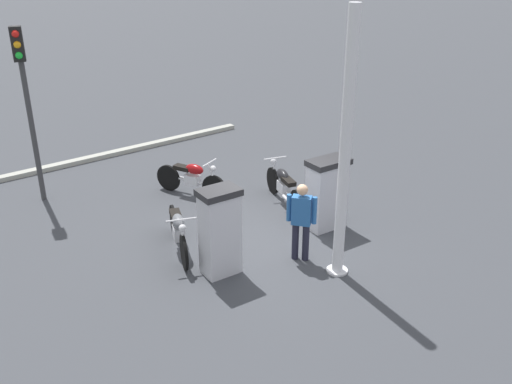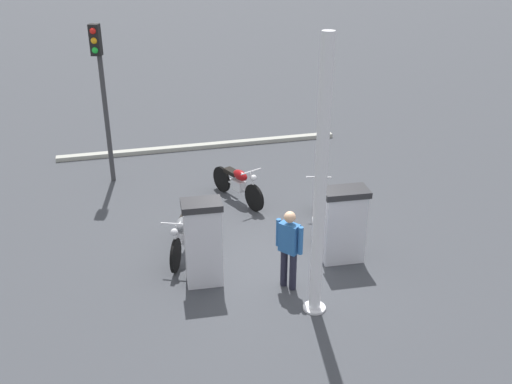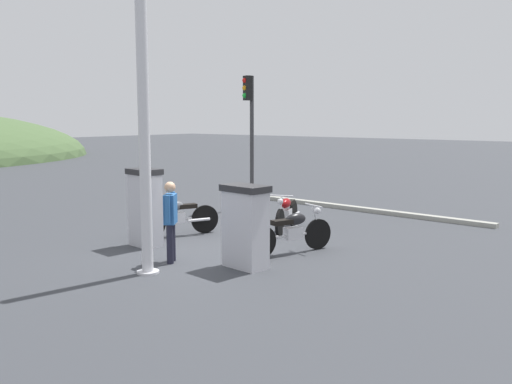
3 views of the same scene
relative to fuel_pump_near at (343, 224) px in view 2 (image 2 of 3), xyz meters
The scene contains 10 objects.
ground_plane 1.66m from the fuel_pump_near, 72.56° to the left, with size 120.00×120.00×0.00m, color #383A3F.
fuel_pump_near is the anchor object (origin of this frame).
fuel_pump_far 2.79m from the fuel_pump_near, 90.00° to the left, with size 0.61×0.77×1.68m.
motorcycle_near_pump 1.44m from the fuel_pump_near, ahead, with size 1.95×0.87×0.96m.
motorcycle_far_pump 3.18m from the fuel_pump_near, 69.51° to the left, with size 1.85×0.93×0.98m.
motorcycle_extra 3.40m from the fuel_pump_near, 21.98° to the left, with size 1.87×0.84×0.96m.
attendant_person 1.48m from the fuel_pump_near, 114.43° to the left, with size 0.52×0.40×1.56m.
roadside_traffic_light 6.89m from the fuel_pump_near, 38.13° to the left, with size 0.40×0.30×3.99m.
canopy_support_pole 2.35m from the fuel_pump_near, 140.60° to the left, with size 0.40×0.40×4.77m.
road_edge_kerb 7.06m from the fuel_pump_near, 11.45° to the left, with size 0.62×8.21×0.12m.
Camera 2 is at (-9.51, 3.15, 6.21)m, focal length 40.93 mm.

